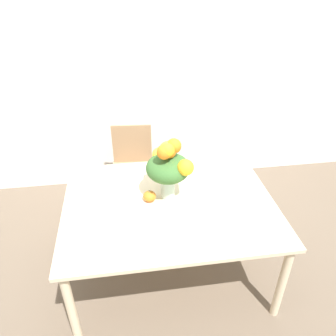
{
  "coord_description": "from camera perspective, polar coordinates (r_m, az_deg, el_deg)",
  "views": [
    {
      "loc": [
        -0.29,
        -1.9,
        2.27
      ],
      "look_at": [
        0.0,
        0.07,
        0.99
      ],
      "focal_mm": 35.0,
      "sensor_mm": 36.0,
      "label": 1
    }
  ],
  "objects": [
    {
      "name": "dining_chair_near_window",
      "position": [
        3.36,
        -6.16,
        0.08
      ],
      "size": [
        0.45,
        0.45,
        0.88
      ],
      "rotation": [
        0.0,
        0.0,
        -0.08
      ],
      "color": "#9E7A56",
      "rests_on": "ground_plane"
    },
    {
      "name": "dining_table",
      "position": [
        2.51,
        0.21,
        -7.19
      ],
      "size": [
        1.56,
        1.2,
        0.73
      ],
      "color": "beige",
      "rests_on": "ground_plane"
    },
    {
      "name": "ground_plane",
      "position": [
        2.97,
        0.19,
        -16.95
      ],
      "size": [
        12.0,
        12.0,
        0.0
      ],
      "primitive_type": "plane",
      "color": "brown"
    },
    {
      "name": "wall_back",
      "position": [
        3.49,
        -3.46,
        17.45
      ],
      "size": [
        8.0,
        0.06,
        2.7
      ],
      "color": "white",
      "rests_on": "ground_plane"
    },
    {
      "name": "pumpkin",
      "position": [
        2.46,
        -3.23,
        -4.91
      ],
      "size": [
        0.1,
        0.1,
        0.09
      ],
      "color": "orange",
      "rests_on": "dining_table"
    },
    {
      "name": "flower_vase",
      "position": [
        2.35,
        0.11,
        0.36
      ],
      "size": [
        0.33,
        0.33,
        0.5
      ],
      "color": "#B2CCBC",
      "rests_on": "dining_table"
    }
  ]
}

